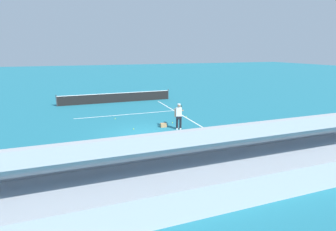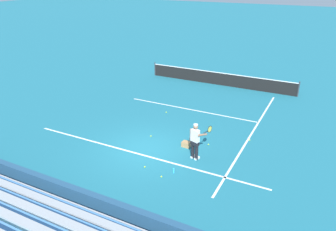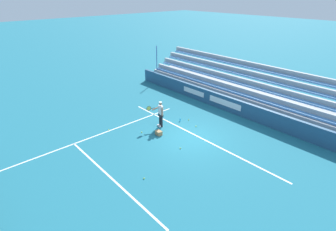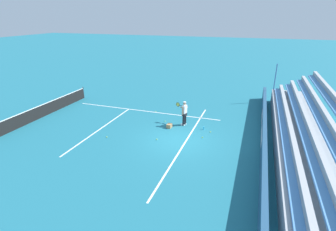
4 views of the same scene
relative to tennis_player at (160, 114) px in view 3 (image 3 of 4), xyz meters
The scene contains 15 objects.
ground_plane 2.61m from the tennis_player, behind, with size 160.00×160.00×0.00m, color #1E6B7F.
court_baseline_white 2.71m from the tennis_player, 161.47° to the right, with size 12.00×0.10×0.01m, color white.
court_sideline_white 4.15m from the tennis_player, 65.51° to the left, with size 0.10×12.00×0.01m, color white.
court_service_line_white 5.80m from the tennis_player, 115.12° to the left, with size 8.22×0.10×0.01m, color white.
back_wall_sponsor_board 5.81m from the tennis_player, 114.68° to the right, with size 21.61×0.25×1.10m.
bleacher_stand 7.88m from the tennis_player, 107.97° to the right, with size 20.53×3.20×3.40m.
tennis_player is the anchor object (origin of this frame).
ball_box_cardboard 1.38m from the tennis_player, 134.04° to the left, with size 0.40×0.30×0.26m, color #A87F51.
tennis_ball_far_left 2.49m from the tennis_player, 134.36° to the right, with size 0.07×0.07×0.07m, color #CCE533.
tennis_ball_near_player 2.27m from the tennis_player, 108.01° to the right, with size 0.07×0.07×0.07m, color #CCE533.
tennis_ball_by_box 3.45m from the tennis_player, 57.87° to the left, with size 0.07×0.07×0.07m, color #CCE533.
tennis_ball_toward_net 1.70m from the tennis_player, 85.86° to the left, with size 0.07×0.07×0.07m, color #CCE533.
tennis_ball_on_baseline 3.11m from the tennis_player, 161.47° to the left, with size 0.07×0.07×0.07m, color #CCE533.
tennis_ball_far_right 5.47m from the tennis_player, 131.23° to the left, with size 0.07×0.07×0.07m, color #CCE533.
water_bottle 1.71m from the tennis_player, 103.13° to the right, with size 0.07×0.07×0.22m, color #33B2E5.
Camera 3 is at (-9.25, 10.13, 8.08)m, focal length 28.00 mm.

